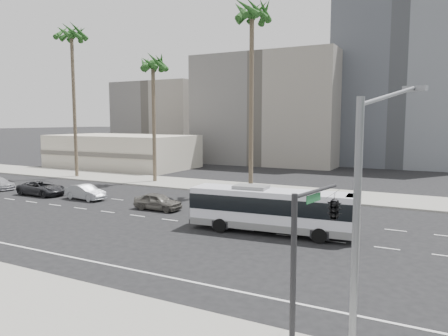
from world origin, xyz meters
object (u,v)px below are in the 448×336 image
Objects in this scene: car_c at (42,188)px; car_b at (85,192)px; traffic_signal at (330,209)px; car_a at (158,201)px; streetlight_corner at (364,211)px; city_bus at (271,209)px; palm_far at (72,37)px; palm_near at (252,18)px; palm_mid at (153,67)px.

car_b is at bearing -87.93° from car_c.
car_c is 34.74m from traffic_signal.
car_c is at bearing 87.91° from car_a.
streetlight_corner is (18.65, -15.39, 4.02)m from car_a.
traffic_signal is at bearing -64.88° from city_bus.
city_bus is at bearing 130.23° from traffic_signal.
streetlight_corner reaches higher than car_b.
palm_far is at bearing 151.89° from city_bus.
city_bus is at bearing -94.13° from car_b.
palm_near reaches higher than car_c.
car_a is 0.81× the size of car_c.
car_a is 19.86m from palm_near.
traffic_signal is (17.33, -13.90, 3.65)m from car_a.
palm_mid reaches higher than car_c.
city_bus is at bearing -23.48° from palm_far.
traffic_signal is (31.48, -14.23, 3.64)m from car_c.
palm_mid reaches higher than car_b.
car_b is at bearing 161.33° from traffic_signal.
car_a is at bearing 151.75° from traffic_signal.
palm_mid is at bearing 5.29° from palm_far.
car_a is 24.52m from streetlight_corner.
car_a is (-10.78, 2.43, -0.90)m from city_bus.
car_b is 29.97m from traffic_signal.
streetlight_corner is 2.03m from traffic_signal.
streetlight_corner is at bearing -130.26° from car_a.
palm_mid reaches higher than streetlight_corner.
palm_far is (-38.56, 25.37, 13.14)m from traffic_signal.
city_bus is 0.56× the size of palm_far.
car_b is at bearing 166.51° from city_bus.
palm_near is 13.80m from palm_mid.
palm_near is (3.51, 10.73, 16.34)m from car_a.
car_c is 21.35m from palm_far.
car_c is 0.27× the size of palm_near.
car_c is (-5.50, -0.26, 0.01)m from car_b.
palm_near reaches higher than car_b.
car_a is at bearing -91.97° from car_c.
streetlight_corner is 49.76m from palm_far.
streetlight_corner reaches higher than traffic_signal.
streetlight_corner is at bearing -59.89° from palm_near.
car_c is at bearing 97.40° from car_b.
car_a is at bearing -28.39° from palm_far.
city_bus is 15.48m from streetlight_corner.
car_b is at bearing -40.85° from palm_far.
car_b is 17.43m from palm_mid.
car_b is at bearing -85.12° from palm_mid.
palm_mid is (-28.32, 27.94, 8.63)m from streetlight_corner.
palm_mid is at bearing 172.15° from palm_near.
streetlight_corner is (32.80, -15.73, 4.01)m from car_c.
city_bus is 1.28× the size of streetlight_corner.
car_b is at bearing -140.18° from palm_near.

